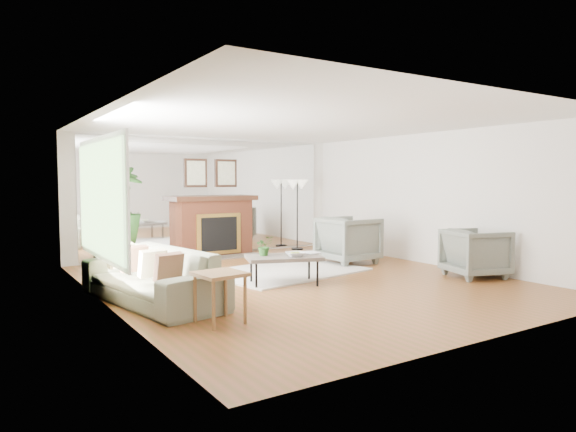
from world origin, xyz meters
TOP-DOWN VIEW (x-y plane):
  - ground at (0.00, 0.00)m, footprint 7.00×7.00m
  - wall_left at (-2.99, 0.00)m, footprint 0.02×7.00m
  - wall_right at (2.99, 0.00)m, footprint 0.02×7.00m
  - wall_back at (0.00, 3.49)m, footprint 6.00×0.02m
  - mirror_panel at (0.00, 3.47)m, footprint 5.40×0.04m
  - window_panel at (-2.96, 0.40)m, footprint 0.04×2.40m
  - fireplace at (0.00, 3.26)m, footprint 1.85×0.83m
  - area_rug at (0.19, 0.82)m, footprint 2.90×2.30m
  - coffee_table at (-0.40, -0.10)m, footprint 1.27×0.99m
  - sofa at (-2.45, -0.12)m, footprint 1.33×2.51m
  - armchair_back at (1.75, 0.97)m, footprint 1.01×0.98m
  - armchair_front at (2.60, -1.28)m, footprint 1.09×1.08m
  - side_table at (-2.12, -1.49)m, footprint 0.56×0.56m
  - potted_ficus at (-2.07, 3.10)m, footprint 1.11×1.11m
  - floor_lamp at (1.99, 3.10)m, footprint 0.52×0.29m
  - tabletop_plant at (-0.64, 0.09)m, footprint 0.27×0.24m
  - fruit_bowl at (-0.30, -0.26)m, footprint 0.34×0.34m
  - book at (0.00, -0.11)m, footprint 0.23×0.30m

SIDE VIEW (x-z plane):
  - ground at x=0.00m, z-range 0.00..0.00m
  - area_rug at x=0.19m, z-range 0.00..0.03m
  - sofa at x=-2.45m, z-range 0.00..0.70m
  - armchair_front at x=2.60m, z-range 0.00..0.80m
  - coffee_table at x=-0.40m, z-range 0.19..0.64m
  - armchair_back at x=1.75m, z-range 0.00..0.91m
  - book at x=0.00m, z-range 0.45..0.47m
  - side_table at x=-2.12m, z-range 0.20..0.77m
  - fruit_bowl at x=-0.30m, z-range 0.45..0.52m
  - tabletop_plant at x=-0.64m, z-range 0.45..0.75m
  - fireplace at x=0.00m, z-range -0.37..1.68m
  - potted_ficus at x=-2.07m, z-range 0.07..2.02m
  - wall_left at x=-2.99m, z-range 0.00..2.50m
  - wall_right at x=2.99m, z-range 0.00..2.50m
  - wall_back at x=0.00m, z-range 0.00..2.50m
  - mirror_panel at x=0.00m, z-range 0.05..2.45m
  - window_panel at x=-2.96m, z-range 0.60..2.10m
  - floor_lamp at x=1.99m, z-range 0.57..2.18m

